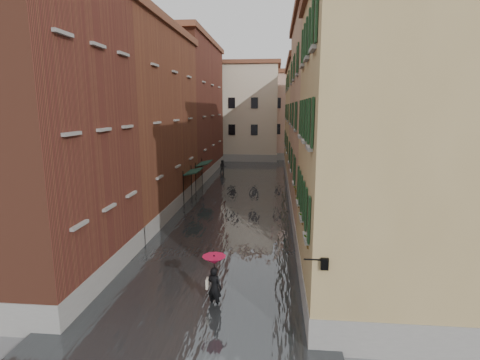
% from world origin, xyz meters
% --- Properties ---
extents(ground, '(120.00, 120.00, 0.00)m').
position_xyz_m(ground, '(0.00, 0.00, 0.00)').
color(ground, '#525254').
rests_on(ground, ground).
extents(floodwater, '(10.00, 60.00, 0.20)m').
position_xyz_m(floodwater, '(0.00, 13.00, 0.10)').
color(floodwater, '#3D4144').
rests_on(floodwater, ground).
extents(building_left_near, '(6.00, 8.00, 13.00)m').
position_xyz_m(building_left_near, '(-7.00, -2.00, 6.50)').
color(building_left_near, brown).
rests_on(building_left_near, ground).
extents(building_left_mid, '(6.00, 14.00, 12.50)m').
position_xyz_m(building_left_mid, '(-7.00, 9.00, 6.25)').
color(building_left_mid, brown).
rests_on(building_left_mid, ground).
extents(building_left_far, '(6.00, 16.00, 14.00)m').
position_xyz_m(building_left_far, '(-7.00, 24.00, 7.00)').
color(building_left_far, brown).
rests_on(building_left_far, ground).
extents(building_right_near, '(6.00, 8.00, 11.50)m').
position_xyz_m(building_right_near, '(7.00, -2.00, 5.75)').
color(building_right_near, '#9C8250').
rests_on(building_right_near, ground).
extents(building_right_mid, '(6.00, 14.00, 13.00)m').
position_xyz_m(building_right_mid, '(7.00, 9.00, 6.50)').
color(building_right_mid, tan).
rests_on(building_right_mid, ground).
extents(building_right_far, '(6.00, 16.00, 11.50)m').
position_xyz_m(building_right_far, '(7.00, 24.00, 5.75)').
color(building_right_far, '#9C8250').
rests_on(building_right_far, ground).
extents(building_end_cream, '(12.00, 9.00, 13.00)m').
position_xyz_m(building_end_cream, '(-3.00, 38.00, 6.50)').
color(building_end_cream, '#BDAD96').
rests_on(building_end_cream, ground).
extents(building_end_pink, '(10.00, 9.00, 12.00)m').
position_xyz_m(building_end_pink, '(6.00, 40.00, 6.00)').
color(building_end_pink, tan).
rests_on(building_end_pink, ground).
extents(awning_near, '(1.09, 2.74, 2.80)m').
position_xyz_m(awning_near, '(-3.49, 11.78, 2.46)').
color(awning_near, '#152F23').
rests_on(awning_near, ground).
extents(awning_far, '(1.09, 2.92, 2.80)m').
position_xyz_m(awning_far, '(-3.49, 16.14, 2.46)').
color(awning_far, '#152F23').
rests_on(awning_far, ground).
extents(wall_lantern, '(0.71, 0.22, 0.35)m').
position_xyz_m(wall_lantern, '(4.33, -6.00, 3.01)').
color(wall_lantern, black).
rests_on(wall_lantern, ground).
extents(window_planters, '(0.59, 8.51, 0.84)m').
position_xyz_m(window_planters, '(4.12, -0.81, 3.51)').
color(window_planters, '#9C4533').
rests_on(window_planters, ground).
extents(pedestrian_main, '(0.89, 0.89, 2.06)m').
position_xyz_m(pedestrian_main, '(0.69, -3.56, 1.22)').
color(pedestrian_main, black).
rests_on(pedestrian_main, ground).
extents(pedestrian_far, '(0.88, 0.75, 1.62)m').
position_xyz_m(pedestrian_far, '(-3.02, 24.80, 0.81)').
color(pedestrian_far, black).
rests_on(pedestrian_far, ground).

